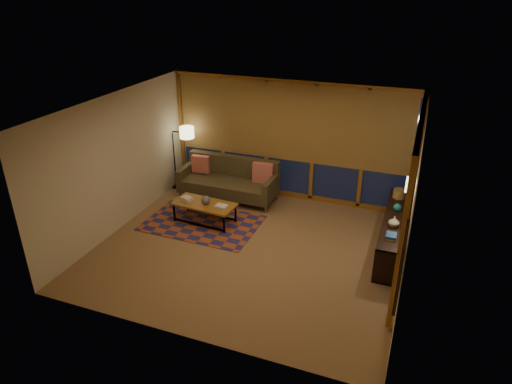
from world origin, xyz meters
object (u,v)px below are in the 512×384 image
(floor_lamp, at_px, (174,157))
(coffee_table, at_px, (205,213))
(sofa, at_px, (228,180))
(bookshelf, at_px, (393,232))

(floor_lamp, bearing_deg, coffee_table, -53.38)
(sofa, bearing_deg, coffee_table, -89.87)
(coffee_table, distance_m, bookshelf, 3.76)
(sofa, bearing_deg, floor_lamp, 174.60)
(floor_lamp, bearing_deg, sofa, -16.15)
(floor_lamp, xyz_separation_m, bookshelf, (5.18, -0.97, -0.45))
(bookshelf, bearing_deg, sofa, 167.55)
(sofa, xyz_separation_m, coffee_table, (0.00, -1.20, -0.24))
(sofa, relative_size, coffee_table, 1.71)
(sofa, height_order, bookshelf, sofa)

